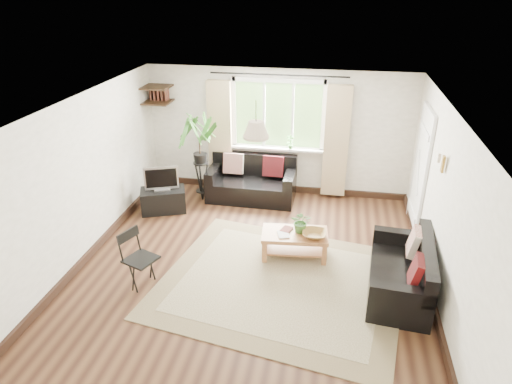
% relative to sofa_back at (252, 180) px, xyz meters
% --- Properties ---
extents(floor, '(5.50, 5.50, 0.00)m').
position_rel_sofa_back_xyz_m(floor, '(0.43, -2.28, -0.39)').
color(floor, black).
rests_on(floor, ground).
extents(ceiling, '(5.50, 5.50, 0.00)m').
position_rel_sofa_back_xyz_m(ceiling, '(0.43, -2.28, 2.01)').
color(ceiling, white).
rests_on(ceiling, floor).
extents(wall_back, '(5.00, 0.02, 2.40)m').
position_rel_sofa_back_xyz_m(wall_back, '(0.43, 0.47, 0.81)').
color(wall_back, beige).
rests_on(wall_back, floor).
extents(wall_front, '(5.00, 0.02, 2.40)m').
position_rel_sofa_back_xyz_m(wall_front, '(0.43, -5.03, 0.81)').
color(wall_front, beige).
rests_on(wall_front, floor).
extents(wall_left, '(0.02, 5.50, 2.40)m').
position_rel_sofa_back_xyz_m(wall_left, '(-2.07, -2.28, 0.81)').
color(wall_left, beige).
rests_on(wall_left, floor).
extents(wall_right, '(0.02, 5.50, 2.40)m').
position_rel_sofa_back_xyz_m(wall_right, '(2.93, -2.28, 0.81)').
color(wall_right, beige).
rests_on(wall_right, floor).
extents(rug, '(3.66, 3.28, 0.02)m').
position_rel_sofa_back_xyz_m(rug, '(0.90, -2.57, -0.38)').
color(rug, '#BEB693').
rests_on(rug, floor).
extents(window, '(2.50, 0.16, 2.16)m').
position_rel_sofa_back_xyz_m(window, '(0.43, 0.43, 1.16)').
color(window, white).
rests_on(window, wall_back).
extents(door, '(0.06, 0.96, 2.06)m').
position_rel_sofa_back_xyz_m(door, '(2.90, -0.58, 0.61)').
color(door, silver).
rests_on(door, wall_right).
extents(corner_shelf, '(0.50, 0.50, 0.34)m').
position_rel_sofa_back_xyz_m(corner_shelf, '(-1.82, 0.22, 1.50)').
color(corner_shelf, black).
rests_on(corner_shelf, wall_back).
extents(pendant_lamp, '(0.36, 0.36, 0.54)m').
position_rel_sofa_back_xyz_m(pendant_lamp, '(0.43, -1.88, 1.66)').
color(pendant_lamp, beige).
rests_on(pendant_lamp, ceiling).
extents(wall_sconce, '(0.12, 0.12, 0.28)m').
position_rel_sofa_back_xyz_m(wall_sconce, '(2.86, -1.98, 1.35)').
color(wall_sconce, beige).
rests_on(wall_sconce, wall_right).
extents(sofa_back, '(1.64, 0.83, 0.77)m').
position_rel_sofa_back_xyz_m(sofa_back, '(0.00, 0.00, 0.00)').
color(sofa_back, black).
rests_on(sofa_back, floor).
extents(sofa_right, '(1.60, 0.90, 0.72)m').
position_rel_sofa_back_xyz_m(sofa_right, '(2.48, -2.47, -0.02)').
color(sofa_right, black).
rests_on(sofa_right, floor).
extents(coffee_table, '(1.03, 0.63, 0.40)m').
position_rel_sofa_back_xyz_m(coffee_table, '(1.01, -1.84, -0.18)').
color(coffee_table, brown).
rests_on(coffee_table, floor).
extents(table_plant, '(0.31, 0.27, 0.34)m').
position_rel_sofa_back_xyz_m(table_plant, '(1.10, -1.79, 0.19)').
color(table_plant, '#3B692A').
rests_on(table_plant, coffee_table).
extents(bowl, '(0.36, 0.36, 0.09)m').
position_rel_sofa_back_xyz_m(bowl, '(1.30, -1.90, 0.06)').
color(bowl, olive).
rests_on(bowl, coffee_table).
extents(book_a, '(0.22, 0.26, 0.02)m').
position_rel_sofa_back_xyz_m(book_a, '(0.77, -1.95, 0.03)').
color(book_a, silver).
rests_on(book_a, coffee_table).
extents(book_b, '(0.21, 0.24, 0.02)m').
position_rel_sofa_back_xyz_m(book_b, '(0.81, -1.75, 0.03)').
color(book_b, '#5C2A25').
rests_on(book_b, coffee_table).
extents(tv_stand, '(0.89, 0.69, 0.42)m').
position_rel_sofa_back_xyz_m(tv_stand, '(-1.48, -0.78, -0.17)').
color(tv_stand, black).
rests_on(tv_stand, floor).
extents(tv, '(0.63, 0.40, 0.46)m').
position_rel_sofa_back_xyz_m(tv, '(-1.48, -0.78, 0.27)').
color(tv, '#A5A5AA').
rests_on(tv, tv_stand).
extents(palm_stand, '(0.69, 0.69, 1.65)m').
position_rel_sofa_back_xyz_m(palm_stand, '(-0.92, -0.21, 0.44)').
color(palm_stand, black).
rests_on(palm_stand, floor).
extents(folding_chair, '(0.54, 0.54, 0.81)m').
position_rel_sofa_back_xyz_m(folding_chair, '(-0.96, -2.94, 0.02)').
color(folding_chair, black).
rests_on(folding_chair, floor).
extents(sill_plant, '(0.14, 0.10, 0.27)m').
position_rel_sofa_back_xyz_m(sill_plant, '(0.68, 0.35, 0.68)').
color(sill_plant, '#2D6023').
rests_on(sill_plant, window).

